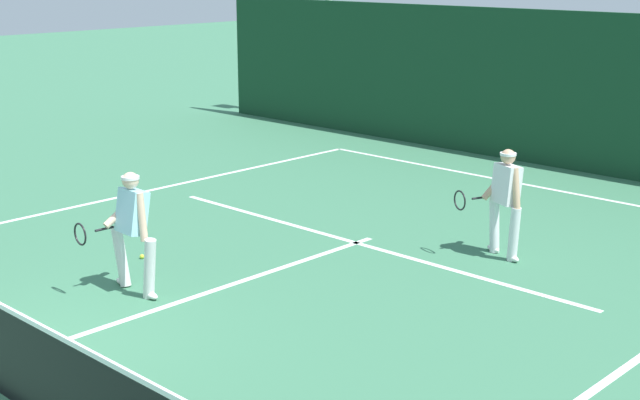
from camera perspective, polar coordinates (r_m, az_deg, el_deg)
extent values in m
cube|color=white|center=(17.53, 13.14, 0.93)|extent=(9.80, 0.10, 0.01)
cube|color=white|center=(13.61, 2.31, -2.74)|extent=(7.99, 0.10, 0.01)
cube|color=white|center=(11.72, -7.09, -5.83)|extent=(0.10, 6.40, 0.01)
cylinder|color=silver|center=(11.49, -10.77, -4.32)|extent=(0.26, 0.16, 0.81)
cylinder|color=silver|center=(12.04, -12.53, -3.50)|extent=(0.31, 0.16, 0.81)
ellipsoid|color=white|center=(11.61, -10.69, -5.97)|extent=(0.27, 0.12, 0.09)
ellipsoid|color=white|center=(12.16, -12.43, -5.08)|extent=(0.27, 0.12, 0.09)
cube|color=#9EDBEA|center=(11.56, -11.84, -0.72)|extent=(0.43, 0.34, 0.59)
cylinder|color=beige|center=(11.38, -11.23, -1.07)|extent=(0.16, 0.10, 0.62)
cylinder|color=beige|center=(11.76, -12.42, -0.61)|extent=(0.13, 0.57, 0.41)
sphere|color=beige|center=(11.46, -11.95, 1.22)|extent=(0.21, 0.21, 0.21)
cylinder|color=white|center=(11.45, -11.96, 1.40)|extent=(0.24, 0.24, 0.04)
cylinder|color=black|center=(11.74, -13.53, -1.79)|extent=(0.05, 0.26, 0.03)
torus|color=black|center=(11.59, -14.99, -2.11)|extent=(0.29, 0.04, 0.29)
cylinder|color=silver|center=(12.97, 12.21, -2.15)|extent=(0.23, 0.20, 0.80)
cylinder|color=silver|center=(13.34, 11.02, -1.61)|extent=(0.25, 0.21, 0.80)
ellipsoid|color=white|center=(13.08, 12.13, -3.62)|extent=(0.28, 0.20, 0.09)
ellipsoid|color=white|center=(13.44, 10.94, -3.05)|extent=(0.28, 0.20, 0.09)
cube|color=silver|center=(12.98, 11.76, 0.98)|extent=(0.48, 0.40, 0.57)
cylinder|color=tan|center=(12.81, 12.35, 0.64)|extent=(0.22, 0.16, 0.61)
cylinder|color=tan|center=(13.16, 11.18, 1.09)|extent=(0.27, 0.50, 0.50)
sphere|color=tan|center=(12.89, 11.86, 2.71)|extent=(0.21, 0.21, 0.21)
cylinder|color=white|center=(12.88, 11.86, 2.87)|extent=(0.30, 0.30, 0.04)
cylinder|color=black|center=(13.12, 10.11, 0.14)|extent=(0.13, 0.25, 0.03)
torus|color=black|center=(12.93, 8.87, -0.02)|extent=(0.28, 0.13, 0.29)
sphere|color=#D1E033|center=(13.14, -11.24, -3.54)|extent=(0.07, 0.07, 0.07)
cube|color=#143A23|center=(18.76, 16.23, 6.58)|extent=(20.55, 0.12, 3.18)
cylinder|color=#9EA39E|center=(24.23, 0.55, 12.35)|extent=(0.18, 0.18, 6.05)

